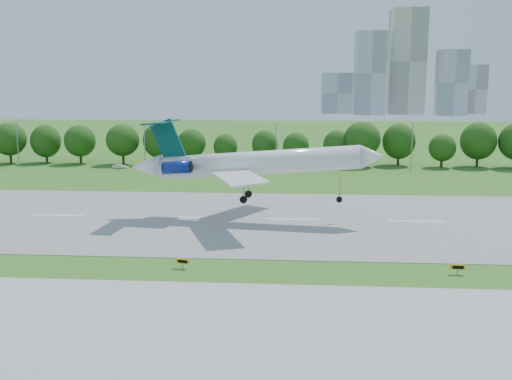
# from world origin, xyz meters

# --- Properties ---
(ground) EXTENTS (600.00, 600.00, 0.00)m
(ground) POSITION_xyz_m (0.00, 0.00, 0.00)
(ground) COLOR #31691B
(ground) RESTS_ON ground
(runway) EXTENTS (400.00, 45.00, 0.08)m
(runway) POSITION_xyz_m (0.00, 25.00, 0.04)
(runway) COLOR gray
(runway) RESTS_ON ground
(taxiway) EXTENTS (400.00, 23.00, 0.08)m
(taxiway) POSITION_xyz_m (0.00, -18.00, 0.04)
(taxiway) COLOR #ADADA8
(taxiway) RESTS_ON ground
(tree_line) EXTENTS (288.40, 8.40, 10.40)m
(tree_line) POSITION_xyz_m (0.00, 92.00, 6.19)
(tree_line) COLOR #382314
(tree_line) RESTS_ON ground
(light_poles) EXTENTS (175.90, 0.25, 12.19)m
(light_poles) POSITION_xyz_m (-2.50, 82.00, 6.34)
(light_poles) COLOR gray
(light_poles) RESTS_ON ground
(skyline) EXTENTS (127.00, 52.00, 80.00)m
(skyline) POSITION_xyz_m (100.16, 390.61, 30.46)
(skyline) COLOR #B2B2B7
(skyline) RESTS_ON ground
(airliner) EXTENTS (41.83, 30.28, 13.39)m
(airliner) POSITION_xyz_m (12.29, 25.17, 9.44)
(airliner) COLOR white
(airliner) RESTS_ON ground
(taxi_sign_centre) EXTENTS (1.69, 0.62, 1.19)m
(taxi_sign_centre) POSITION_xyz_m (6.86, -1.50, 0.88)
(taxi_sign_centre) COLOR gray
(taxi_sign_centre) RESTS_ON ground
(taxi_sign_right) EXTENTS (1.70, 0.26, 1.19)m
(taxi_sign_right) POSITION_xyz_m (39.41, -1.41, 0.88)
(taxi_sign_right) COLOR gray
(taxi_sign_right) RESTS_ON ground
(service_vehicle_a) EXTENTS (3.78, 1.84, 1.19)m
(service_vehicle_a) POSITION_xyz_m (-26.80, 80.90, 0.60)
(service_vehicle_a) COLOR silver
(service_vehicle_a) RESTS_ON ground
(service_vehicle_b) EXTENTS (3.73, 1.89, 1.22)m
(service_vehicle_b) POSITION_xyz_m (-10.75, 79.23, 0.61)
(service_vehicle_b) COLOR silver
(service_vehicle_b) RESTS_ON ground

